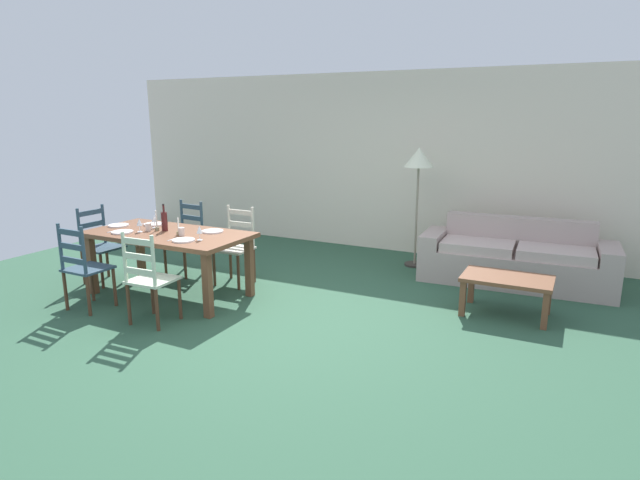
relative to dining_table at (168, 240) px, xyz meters
The scene contains 29 objects.
ground_plane 1.69m from the dining_table, ahead, with size 9.60×9.60×0.02m, color #2C523B.
wall_far 3.66m from the dining_table, 64.56° to the left, with size 9.60×0.16×2.70m, color beige.
dining_table is the anchor object (origin of this frame).
dining_chair_near_left 0.94m from the dining_table, 120.96° to the right, with size 0.43×0.41×0.96m.
dining_chair_near_right 0.91m from the dining_table, 60.18° to the right, with size 0.44×0.42×0.96m.
dining_chair_far_left 0.91m from the dining_table, 118.26° to the left, with size 0.45×0.43×0.96m.
dining_chair_far_right 0.86m from the dining_table, 59.69° to the left, with size 0.42×0.40×0.96m.
dining_chair_head_west 1.14m from the dining_table, behind, with size 0.42×0.44×0.96m.
dinner_plate_near_left 0.52m from the dining_table, 150.95° to the right, with size 0.24×0.24×0.02m, color white.
fork_near_left 0.66m from the dining_table, 157.38° to the right, with size 0.02×0.17×0.01m, color silver.
dinner_plate_near_right 0.52m from the dining_table, 29.05° to the right, with size 0.24×0.24×0.02m, color white.
fork_near_right 0.40m from the dining_table, 39.81° to the right, with size 0.02×0.17×0.01m, color silver.
dinner_plate_far_left 0.52m from the dining_table, 150.95° to the left, with size 0.24×0.24×0.02m, color white.
fork_far_left 0.66m from the dining_table, 157.38° to the left, with size 0.02×0.17×0.01m, color silver.
dinner_plate_far_right 0.52m from the dining_table, 29.05° to the left, with size 0.24×0.24×0.02m, color white.
fork_far_right 0.40m from the dining_table, 39.81° to the left, with size 0.02×0.17×0.01m, color silver.
dinner_plate_head_west 0.79m from the dining_table, behind, with size 0.24×0.24×0.02m, color white.
fork_head_west 0.93m from the dining_table, behind, with size 0.02×0.17×0.01m, color silver.
wine_bottle 0.23m from the dining_table, 150.26° to the left, with size 0.07×0.07×0.32m.
wine_glass_near_left 0.38m from the dining_table, 156.71° to the right, with size 0.06×0.06×0.16m.
wine_glass_near_right 0.63m from the dining_table, 13.71° to the right, with size 0.06×0.06×0.16m.
wine_glass_far_left 0.38m from the dining_table, 159.12° to the left, with size 0.06×0.06×0.16m.
coffee_cup_primary 0.29m from the dining_table, 11.35° to the right, with size 0.07×0.07×0.09m, color beige.
coffee_cup_secondary 0.29m from the dining_table, behind, with size 0.07×0.07×0.09m, color beige.
candle_tall 0.24m from the dining_table, behind, with size 0.05×0.05×0.24m.
candle_short 0.25m from the dining_table, 11.31° to the right, with size 0.05×0.05×0.20m.
couch 4.24m from the dining_table, 33.03° to the left, with size 2.31×0.90×0.80m.
coffee_table 3.77m from the dining_table, 16.81° to the left, with size 0.90×0.56×0.42m.
standing_lamp 3.40m from the dining_table, 48.57° to the left, with size 0.40×0.40×1.64m.
Camera 1 is at (2.66, -4.40, 2.05)m, focal length 29.43 mm.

